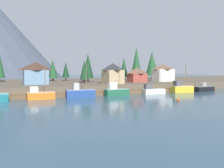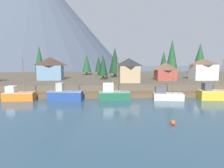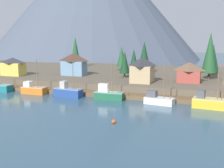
% 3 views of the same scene
% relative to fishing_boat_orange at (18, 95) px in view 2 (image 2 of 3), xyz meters
% --- Properties ---
extents(ground_plane, '(400.00, 400.00, 1.00)m').
position_rel_fishing_boat_orange_xyz_m(ground_plane, '(21.40, 21.43, -1.68)').
color(ground_plane, '#335166').
extents(dock, '(80.00, 4.00, 1.60)m').
position_rel_fishing_boat_orange_xyz_m(dock, '(21.40, 3.42, -0.68)').
color(dock, brown).
rests_on(dock, ground_plane).
extents(shoreline_bank, '(400.00, 56.00, 2.50)m').
position_rel_fishing_boat_orange_xyz_m(shoreline_bank, '(21.40, 33.43, 0.07)').
color(shoreline_bank, brown).
rests_on(shoreline_bank, ground_plane).
extents(mountain_central_peak, '(147.40, 147.40, 84.97)m').
position_rel_fishing_boat_orange_xyz_m(mountain_central_peak, '(-37.63, 127.70, 41.31)').
color(mountain_central_peak, '#475160').
rests_on(mountain_central_peak, ground_plane).
extents(fishing_boat_orange, '(6.61, 2.60, 9.11)m').
position_rel_fishing_boat_orange_xyz_m(fishing_boat_orange, '(0.00, 0.00, 0.00)').
color(fishing_boat_orange, '#CC6B1E').
rests_on(fishing_boat_orange, ground_plane).
extents(fishing_boat_blue, '(7.74, 3.26, 9.01)m').
position_rel_fishing_boat_orange_xyz_m(fishing_boat_blue, '(10.25, -0.31, 0.09)').
color(fishing_boat_blue, navy).
rests_on(fishing_boat_blue, ground_plane).
extents(fishing_boat_green, '(7.07, 2.66, 9.17)m').
position_rel_fishing_boat_orange_xyz_m(fishing_boat_green, '(20.93, -0.03, 0.08)').
color(fishing_boat_green, '#1E5B3D').
rests_on(fishing_boat_green, ground_plane).
extents(fishing_boat_white, '(6.76, 3.65, 8.98)m').
position_rel_fishing_boat_orange_xyz_m(fishing_boat_white, '(32.97, -0.51, -0.15)').
color(fishing_boat_white, silver).
rests_on(fishing_boat_white, ground_plane).
extents(fishing_boat_yellow, '(7.21, 3.77, 9.09)m').
position_rel_fishing_boat_orange_xyz_m(fishing_boat_yellow, '(43.70, -0.60, 0.09)').
color(fishing_boat_yellow, gold).
rests_on(fishing_boat_yellow, ground_plane).
extents(house_white, '(7.59, 5.65, 6.69)m').
position_rel_fishing_boat_orange_xyz_m(house_white, '(50.56, 18.29, 4.73)').
color(house_white, silver).
rests_on(house_white, shoreline_bank).
extents(house_tan, '(5.83, 6.77, 6.84)m').
position_rel_fishing_boat_orange_xyz_m(house_tan, '(26.03, 12.99, 4.82)').
color(house_tan, tan).
rests_on(house_tan, shoreline_bank).
extents(house_blue, '(7.84, 4.48, 7.21)m').
position_rel_fishing_boat_orange_xyz_m(house_blue, '(1.92, 19.56, 5.01)').
color(house_blue, '#6689A8').
rests_on(house_blue, shoreline_bank).
extents(house_red, '(6.33, 4.99, 5.48)m').
position_rel_fishing_boat_orange_xyz_m(house_red, '(38.01, 17.20, 4.13)').
color(house_red, '#9E4238').
rests_on(house_red, shoreline_bank).
extents(conifer_near_left, '(3.12, 3.12, 8.05)m').
position_rel_fishing_boat_orange_xyz_m(conifer_near_left, '(18.60, 20.68, 5.94)').
color(conifer_near_left, '#4C3823').
rests_on(conifer_near_left, shoreline_bank).
extents(conifer_near_right, '(2.97, 2.97, 7.84)m').
position_rel_fishing_boat_orange_xyz_m(conifer_near_right, '(16.63, 38.40, 5.91)').
color(conifer_near_right, '#4C3823').
rests_on(conifer_near_right, shoreline_bank).
extents(conifer_mid_left, '(6.11, 6.11, 13.33)m').
position_rel_fishing_boat_orange_xyz_m(conifer_mid_left, '(60.00, 40.18, 8.76)').
color(conifer_mid_left, '#4C3823').
rests_on(conifer_mid_left, shoreline_bank).
extents(conifer_mid_right, '(3.85, 3.85, 9.96)m').
position_rel_fishing_boat_orange_xyz_m(conifer_mid_right, '(43.88, 38.88, 6.88)').
color(conifer_mid_right, '#4C3823').
rests_on(conifer_mid_right, shoreline_bank).
extents(conifer_back_left, '(4.30, 4.30, 10.83)m').
position_rel_fishing_boat_orange_xyz_m(conifer_back_left, '(22.79, 28.57, 7.45)').
color(conifer_back_left, '#4C3823').
rests_on(conifer_back_left, shoreline_bank).
extents(conifer_back_right, '(4.50, 4.50, 13.64)m').
position_rel_fishing_boat_orange_xyz_m(conifer_back_right, '(42.99, 26.25, 9.03)').
color(conifer_back_right, '#4C3823').
rests_on(conifer_back_right, shoreline_bank).
extents(conifer_centre, '(3.70, 3.70, 8.73)m').
position_rel_fishing_boat_orange_xyz_m(conifer_centre, '(11.60, 39.43, 6.27)').
color(conifer_centre, '#4C3823').
rests_on(conifer_centre, shoreline_bank).
extents(conifer_far_left, '(3.99, 3.99, 12.31)m').
position_rel_fishing_boat_orange_xyz_m(conifer_far_left, '(-8.31, 40.96, 8.21)').
color(conifer_far_left, '#4C3823').
rests_on(conifer_far_left, shoreline_bank).
extents(channel_buoy, '(0.70, 0.70, 0.70)m').
position_rel_fishing_boat_orange_xyz_m(channel_buoy, '(28.44, -17.50, -0.83)').
color(channel_buoy, '#E04C19').
rests_on(channel_buoy, ground_plane).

